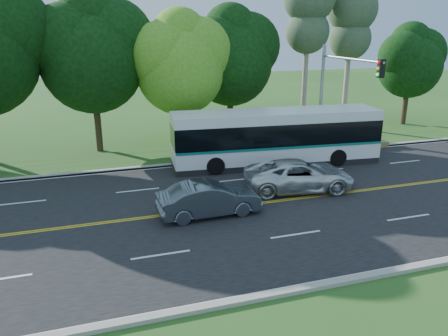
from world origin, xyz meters
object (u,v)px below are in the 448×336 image
object	(u,v)px
suv	(299,175)
traffic_signal	(338,85)
transit_bus	(276,138)
sedan	(209,199)

from	to	relation	value
suv	traffic_signal	bearing A→B (deg)	-37.27
transit_bus	suv	distance (m)	4.60
sedan	transit_bus	bearing A→B (deg)	-45.80
traffic_signal	transit_bus	xyz separation A→B (m)	(-3.87, 0.20, -3.03)
suv	transit_bus	bearing A→B (deg)	0.97
traffic_signal	sedan	bearing A→B (deg)	-148.69
traffic_signal	suv	size ratio (longest dim) A/B	1.25
sedan	suv	xyz separation A→B (m)	(5.26, 1.68, 0.02)
traffic_signal	suv	bearing A→B (deg)	-136.69
transit_bus	sedan	size ratio (longest dim) A/B	2.77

